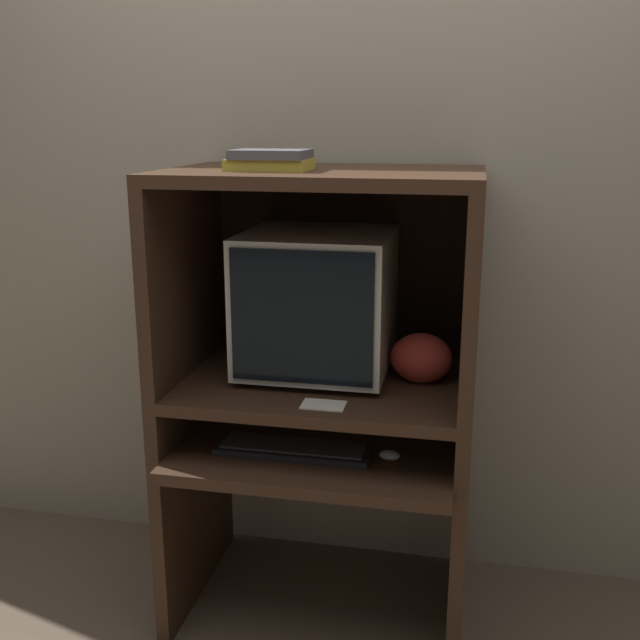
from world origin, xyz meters
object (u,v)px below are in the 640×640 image
(mouse, at_px, (390,455))
(crt_monitor, at_px, (318,301))
(book_stack, at_px, (271,160))
(keyboard, at_px, (294,448))
(snack_bag, at_px, (421,358))

(mouse, bearing_deg, crt_monitor, 140.30)
(crt_monitor, bearing_deg, mouse, -39.70)
(mouse, xyz_separation_m, book_stack, (-0.36, 0.08, 0.82))
(crt_monitor, bearing_deg, keyboard, -96.70)
(keyboard, distance_m, book_stack, 0.83)
(mouse, xyz_separation_m, snack_bag, (0.07, 0.18, 0.24))
(crt_monitor, relative_size, book_stack, 2.01)
(book_stack, bearing_deg, keyboard, -47.55)
(crt_monitor, height_order, snack_bag, crt_monitor)
(crt_monitor, xyz_separation_m, book_stack, (-0.10, -0.13, 0.43))
(snack_bag, bearing_deg, keyboard, -152.02)
(snack_bag, height_order, book_stack, book_stack)
(keyboard, height_order, snack_bag, snack_bag)
(crt_monitor, bearing_deg, book_stack, -127.86)
(keyboard, distance_m, snack_bag, 0.47)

